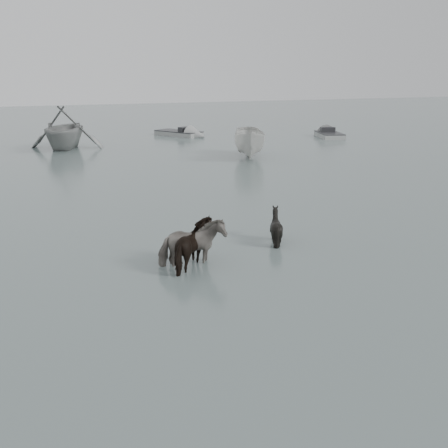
{
  "coord_description": "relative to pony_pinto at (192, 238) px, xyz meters",
  "views": [
    {
      "loc": [
        -4.83,
        -14.29,
        5.4
      ],
      "look_at": [
        0.56,
        0.33,
        1.0
      ],
      "focal_mm": 45.0,
      "sensor_mm": 36.0,
      "label": 1
    }
  ],
  "objects": [
    {
      "name": "pony_dark",
      "position": [
        0.09,
        -0.16,
        -0.01
      ],
      "size": [
        1.63,
        1.79,
        1.54
      ],
      "primitive_type": "imported",
      "rotation": [
        0.0,
        0.0,
        1.34
      ],
      "color": "black",
      "rests_on": "ground"
    },
    {
      "name": "rowboat_trail",
      "position": [
        -1.22,
        25.07,
        0.73
      ],
      "size": [
        6.61,
        7.08,
        3.02
      ],
      "primitive_type": "imported",
      "rotation": [
        0.0,
        0.0,
        2.79
      ],
      "color": "gray",
      "rests_on": "ground"
    },
    {
      "name": "skiff_mid",
      "position": [
        7.96,
        29.47,
        -0.41
      ],
      "size": [
        4.25,
        5.47,
        0.75
      ],
      "primitive_type": null,
      "rotation": [
        0.0,
        0.0,
        -1.01
      ],
      "color": "gray",
      "rests_on": "ground"
    },
    {
      "name": "pony_pinto",
      "position": [
        0.0,
        0.0,
        0.0
      ],
      "size": [
        1.86,
        0.86,
        1.56
      ],
      "primitive_type": "imported",
      "rotation": [
        0.0,
        0.0,
        1.58
      ],
      "color": "black",
      "rests_on": "ground"
    },
    {
      "name": "skiff_port",
      "position": [
        18.73,
        24.28,
        -0.41
      ],
      "size": [
        2.66,
        4.76,
        0.75
      ],
      "primitive_type": null,
      "rotation": [
        0.0,
        0.0,
        1.32
      ],
      "color": "#9B9D9B",
      "rests_on": "ground"
    },
    {
      "name": "ground",
      "position": [
        0.52,
        0.02,
        -0.78
      ],
      "size": [
        140.0,
        140.0,
        0.0
      ],
      "primitive_type": "plane",
      "color": "slate",
      "rests_on": "ground"
    },
    {
      "name": "pony_black",
      "position": [
        3.16,
        1.22,
        -0.11
      ],
      "size": [
        1.58,
        1.52,
        1.35
      ],
      "primitive_type": "imported",
      "rotation": [
        0.0,
        0.0,
        2.03
      ],
      "color": "black",
      "rests_on": "ground"
    },
    {
      "name": "boat_small",
      "position": [
        9.06,
        17.35,
        0.19
      ],
      "size": [
        3.59,
        5.36,
        1.94
      ],
      "primitive_type": "imported",
      "rotation": [
        0.0,
        0.0,
        -0.37
      ],
      "color": "silver",
      "rests_on": "ground"
    }
  ]
}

